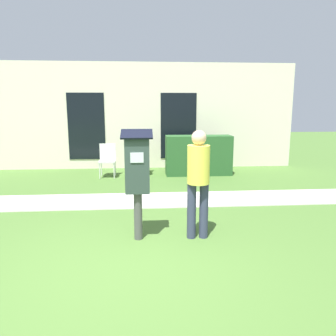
{
  "coord_description": "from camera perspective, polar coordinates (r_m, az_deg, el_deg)",
  "views": [
    {
      "loc": [
        0.29,
        -3.65,
        1.91
      ],
      "look_at": [
        0.64,
        0.87,
        1.05
      ],
      "focal_mm": 35.0,
      "sensor_mm": 36.0,
      "label": 1
    }
  ],
  "objects": [
    {
      "name": "parking_meter",
      "position": [
        4.62,
        -5.37,
        -0.46
      ],
      "size": [
        0.44,
        0.31,
        1.59
      ],
      "color": "#4C4C4C",
      "rests_on": "ground"
    },
    {
      "name": "ground_plane",
      "position": [
        4.13,
        -8.3,
        -16.93
      ],
      "size": [
        40.0,
        40.0,
        0.0
      ],
      "primitive_type": "plane",
      "color": "#476B2D"
    },
    {
      "name": "building_facade",
      "position": [
        10.24,
        -6.14,
        8.94
      ],
      "size": [
        10.0,
        0.26,
        3.2
      ],
      "color": "beige",
      "rests_on": "ground"
    },
    {
      "name": "person_standing",
      "position": [
        4.69,
        5.29,
        -1.39
      ],
      "size": [
        0.32,
        0.32,
        1.58
      ],
      "rotation": [
        0.0,
        0.0,
        -0.54
      ],
      "color": "#333851",
      "rests_on": "ground"
    },
    {
      "name": "hedge_row",
      "position": [
        9.23,
        5.31,
        2.24
      ],
      "size": [
        1.83,
        0.6,
        1.1
      ],
      "color": "#285628",
      "rests_on": "ground"
    },
    {
      "name": "outdoor_chair_middle",
      "position": [
        9.31,
        -4.6,
        2.19
      ],
      "size": [
        0.44,
        0.44,
        0.9
      ],
      "rotation": [
        0.0,
        0.0,
        0.07
      ],
      "color": "silver",
      "rests_on": "ground"
    },
    {
      "name": "outdoor_chair_left",
      "position": [
        9.08,
        -10.48,
        1.82
      ],
      "size": [
        0.44,
        0.44,
        0.9
      ],
      "rotation": [
        0.0,
        0.0,
        -0.06
      ],
      "color": "silver",
      "rests_on": "ground"
    },
    {
      "name": "sidewalk",
      "position": [
        6.76,
        -6.75,
        -5.65
      ],
      "size": [
        12.0,
        1.1,
        0.02
      ],
      "color": "beige",
      "rests_on": "ground"
    }
  ]
}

